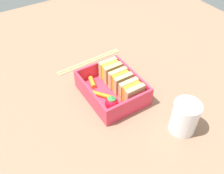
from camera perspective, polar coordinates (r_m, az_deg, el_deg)
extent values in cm
cube|color=#8C634D|center=(63.64, 0.00, -2.42)|extent=(120.00, 120.00, 2.00)
cube|color=#DA2F49|center=(62.50, 0.00, -1.40)|extent=(15.80, 12.75, 1.20)
cube|color=#DA2F49|center=(63.35, 4.66, 2.29)|extent=(15.80, 0.60, 3.85)
cube|color=#DA2F49|center=(58.66, -5.04, -1.87)|extent=(15.80, 0.60, 3.85)
cube|color=#DA2F49|center=(65.71, -3.53, 4.14)|extent=(0.60, 11.55, 3.85)
cube|color=#DA2F49|center=(56.37, 4.12, -4.20)|extent=(0.60, 11.55, 3.85)
cube|color=tan|center=(65.20, -0.93, 4.41)|extent=(1.25, 4.93, 4.81)
cube|color=yellow|center=(64.38, -0.35, 3.81)|extent=(1.25, 4.53, 4.43)
cube|color=tan|center=(63.56, 0.25, 3.20)|extent=(1.25, 4.93, 4.81)
cube|color=tan|center=(62.19, 1.31, 2.11)|extent=(1.25, 4.93, 4.81)
cube|color=orange|center=(61.42, 1.95, 1.45)|extent=(1.25, 4.53, 4.43)
cube|color=tan|center=(60.66, 2.60, 0.78)|extent=(1.25, 4.93, 4.81)
cube|color=tan|center=(59.40, 3.77, -0.42)|extent=(1.25, 4.93, 4.81)
cube|color=orange|center=(58.69, 4.47, -1.14)|extent=(1.25, 4.53, 4.43)
cube|color=tan|center=(57.99, 5.18, -1.87)|extent=(1.25, 4.93, 4.81)
cylinder|color=orange|center=(63.84, -4.56, 1.11)|extent=(3.88, 2.10, 1.22)
cylinder|color=orange|center=(60.61, -2.54, -1.75)|extent=(4.60, 3.77, 1.02)
sphere|color=red|center=(57.14, -0.07, -3.73)|extent=(3.15, 3.15, 3.15)
cone|color=#34803C|center=(55.78, -0.07, -2.42)|extent=(1.89, 1.89, 0.60)
cylinder|color=tan|center=(73.48, -5.37, 6.14)|extent=(1.55, 20.31, 0.70)
cylinder|color=tan|center=(72.81, -4.99, 5.77)|extent=(1.55, 20.31, 0.70)
cylinder|color=white|center=(55.20, 16.27, -6.64)|extent=(5.76, 5.76, 7.71)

